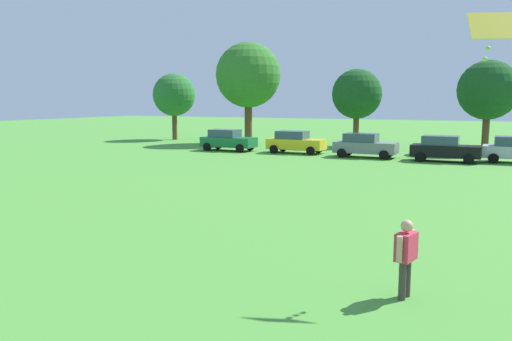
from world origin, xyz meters
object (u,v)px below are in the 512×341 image
Objects in this scene: adult_bystander at (406,252)px; parked_car_yellow_1 at (295,142)px; parked_car_green_0 at (228,140)px; tree_right at (357,94)px; tree_far_right at (488,90)px; tree_far_left at (174,95)px; parked_car_gray_2 at (365,145)px; kite at (491,30)px; parked_car_black_3 at (444,149)px; tree_left at (248,75)px.

adult_bystander is 28.67m from parked_car_yellow_1.
parked_car_green_0 is 12.19m from tree_right.
parked_car_yellow_1 is (-12.39, 25.86, -0.10)m from adult_bystander.
parked_car_yellow_1 is 15.04m from tree_far_right.
tree_far_left is 1.00× the size of tree_right.
tree_far_left reaches higher than parked_car_green_0.
parked_car_yellow_1 is 1.00× the size of parked_car_gray_2.
tree_far_right is at bearing 27.03° from parked_car_yellow_1.
kite is 25.13m from parked_car_gray_2.
tree_far_left is at bearing 53.82° from adult_bystander.
tree_left reaches higher than parked_car_black_3.
tree_far_right reaches higher than kite.
tree_right is (8.18, 8.27, 3.64)m from parked_car_green_0.
tree_far_left reaches higher than kite.
parked_car_black_3 is at bearing -106.49° from tree_far_right.
parked_car_black_3 is 28.32m from tree_far_left.
tree_right is at bearing 0.97° from tree_far_left.
parked_car_green_0 is 5.58m from parked_car_yellow_1.
parked_car_gray_2 is 0.47× the size of tree_left.
tree_far_left is (-28.47, 33.32, 3.56)m from adult_bystander.
tree_right is at bearing 173.49° from tree_far_right.
parked_car_green_0 reaches higher than adult_bystander.
parked_car_black_3 is (-2.92, 23.04, -4.57)m from kite.
tree_far_left is at bearing 172.21° from tree_left.
tree_right is 0.95× the size of tree_far_right.
parked_car_black_3 is (16.29, -0.39, 0.00)m from parked_car_green_0.
parked_car_gray_2 is 1.00× the size of parked_car_black_3.
tree_left reaches higher than tree_far_right.
parked_car_yellow_1 is at bearing 175.34° from parked_car_black_3.
tree_far_left is at bearing -179.03° from tree_right.
parked_car_gray_2 is 23.27m from tree_far_left.
tree_far_right is at bearing 12.33° from adult_bystander.
tree_right is (-8.11, 8.66, 3.64)m from parked_car_black_3.
tree_far_right is (29.03, -0.86, 0.20)m from tree_far_left.
tree_left is at bearing 138.57° from parked_car_yellow_1.
adult_bystander is 32.68m from tree_far_right.
parked_car_gray_2 is (-8.22, 23.30, -4.57)m from kite.
parked_car_green_0 is 1.00× the size of parked_car_yellow_1.
parked_car_black_3 is at bearing -1.37° from parked_car_green_0.
parked_car_green_0 is at bearing -77.41° from tree_left.
adult_bystander is 0.37× the size of parked_car_green_0.
tree_right is at bearing 108.49° from parked_car_gray_2.
parked_car_green_0 is at bearing 179.33° from parked_car_gray_2.
parked_car_green_0 is 0.64× the size of tree_right.
parked_car_black_3 is at bearing -21.77° from tree_left.
tree_far_right is (12.95, 6.61, 3.86)m from parked_car_yellow_1.
parked_car_green_0 is at bearing 48.59° from adult_bystander.
tree_far_left is at bearing 159.41° from parked_car_gray_2.
parked_car_yellow_1 is at bearing -108.60° from tree_right.
tree_far_left reaches higher than parked_car_gray_2.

